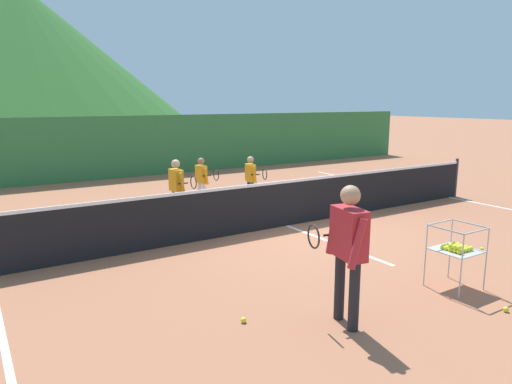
{
  "coord_description": "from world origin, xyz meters",
  "views": [
    {
      "loc": [
        -5.64,
        -7.66,
        2.58
      ],
      "look_at": [
        -0.9,
        -0.2,
        0.85
      ],
      "focal_mm": 32.65,
      "sensor_mm": 36.0,
      "label": 1
    }
  ],
  "objects_px": {
    "student_0": "(177,184)",
    "tennis_ball_3": "(482,249)",
    "instructor": "(348,243)",
    "student_1": "(202,177)",
    "tennis_net": "(287,203)",
    "student_2": "(251,176)",
    "tennis_ball_1": "(244,320)",
    "tennis_ball_4": "(506,309)",
    "ball_cart": "(456,248)"
  },
  "relations": [
    {
      "from": "student_0",
      "to": "student_2",
      "type": "height_order",
      "value": "student_0"
    },
    {
      "from": "student_0",
      "to": "student_1",
      "type": "bearing_deg",
      "value": 43.31
    },
    {
      "from": "student_0",
      "to": "tennis_ball_3",
      "type": "xyz_separation_m",
      "value": [
        3.68,
        -4.78,
        -0.78
      ]
    },
    {
      "from": "tennis_net",
      "to": "student_0",
      "type": "distance_m",
      "value": 2.4
    },
    {
      "from": "tennis_net",
      "to": "student_1",
      "type": "height_order",
      "value": "student_1"
    },
    {
      "from": "student_1",
      "to": "tennis_ball_4",
      "type": "distance_m",
      "value": 7.45
    },
    {
      "from": "instructor",
      "to": "student_1",
      "type": "bearing_deg",
      "value": 78.39
    },
    {
      "from": "student_2",
      "to": "tennis_ball_1",
      "type": "bearing_deg",
      "value": -122.68
    },
    {
      "from": "student_2",
      "to": "tennis_ball_3",
      "type": "bearing_deg",
      "value": -74.4
    },
    {
      "from": "student_0",
      "to": "ball_cart",
      "type": "bearing_deg",
      "value": -71.94
    },
    {
      "from": "instructor",
      "to": "tennis_ball_3",
      "type": "bearing_deg",
      "value": 10.55
    },
    {
      "from": "tennis_net",
      "to": "tennis_ball_3",
      "type": "xyz_separation_m",
      "value": [
        1.89,
        -3.2,
        -0.47
      ]
    },
    {
      "from": "tennis_net",
      "to": "instructor",
      "type": "relative_size",
      "value": 6.92
    },
    {
      "from": "tennis_ball_3",
      "to": "student_0",
      "type": "bearing_deg",
      "value": 127.57
    },
    {
      "from": "tennis_net",
      "to": "instructor",
      "type": "xyz_separation_m",
      "value": [
        -2.03,
        -3.93,
        0.5
      ]
    },
    {
      "from": "student_1",
      "to": "ball_cart",
      "type": "relative_size",
      "value": 1.36
    },
    {
      "from": "instructor",
      "to": "tennis_ball_1",
      "type": "distance_m",
      "value": 1.53
    },
    {
      "from": "student_0",
      "to": "tennis_ball_3",
      "type": "bearing_deg",
      "value": -52.43
    },
    {
      "from": "tennis_ball_3",
      "to": "tennis_ball_4",
      "type": "distance_m",
      "value": 2.54
    },
    {
      "from": "student_2",
      "to": "student_0",
      "type": "bearing_deg",
      "value": -167.01
    },
    {
      "from": "tennis_ball_3",
      "to": "tennis_ball_4",
      "type": "relative_size",
      "value": 1.0
    },
    {
      "from": "tennis_net",
      "to": "tennis_ball_3",
      "type": "distance_m",
      "value": 3.75
    },
    {
      "from": "tennis_net",
      "to": "instructor",
      "type": "height_order",
      "value": "instructor"
    },
    {
      "from": "tennis_ball_3",
      "to": "tennis_ball_1",
      "type": "bearing_deg",
      "value": -179.27
    },
    {
      "from": "tennis_net",
      "to": "ball_cart",
      "type": "xyz_separation_m",
      "value": [
        0.01,
        -3.95,
        0.08
      ]
    },
    {
      "from": "ball_cart",
      "to": "tennis_ball_1",
      "type": "height_order",
      "value": "ball_cart"
    },
    {
      "from": "tennis_ball_1",
      "to": "student_2",
      "type": "bearing_deg",
      "value": 57.32
    },
    {
      "from": "tennis_ball_4",
      "to": "tennis_net",
      "type": "bearing_deg",
      "value": 88.69
    },
    {
      "from": "ball_cart",
      "to": "student_0",
      "type": "bearing_deg",
      "value": 108.06
    },
    {
      "from": "tennis_net",
      "to": "ball_cart",
      "type": "distance_m",
      "value": 3.95
    },
    {
      "from": "instructor",
      "to": "student_1",
      "type": "height_order",
      "value": "instructor"
    },
    {
      "from": "student_1",
      "to": "ball_cart",
      "type": "distance_m",
      "value": 6.6
    },
    {
      "from": "instructor",
      "to": "ball_cart",
      "type": "xyz_separation_m",
      "value": [
        2.04,
        -0.01,
        -0.42
      ]
    },
    {
      "from": "student_0",
      "to": "student_2",
      "type": "bearing_deg",
      "value": 12.99
    },
    {
      "from": "student_0",
      "to": "student_2",
      "type": "relative_size",
      "value": 1.1
    },
    {
      "from": "tennis_ball_1",
      "to": "tennis_net",
      "type": "bearing_deg",
      "value": 47.24
    },
    {
      "from": "student_2",
      "to": "tennis_ball_4",
      "type": "xyz_separation_m",
      "value": [
        -0.52,
        -6.86,
        -0.71
      ]
    },
    {
      "from": "instructor",
      "to": "student_2",
      "type": "relative_size",
      "value": 1.34
    },
    {
      "from": "tennis_net",
      "to": "tennis_ball_1",
      "type": "bearing_deg",
      "value": -132.76
    },
    {
      "from": "tennis_net",
      "to": "ball_cart",
      "type": "height_order",
      "value": "tennis_net"
    },
    {
      "from": "student_2",
      "to": "tennis_ball_1",
      "type": "relative_size",
      "value": 18.21
    },
    {
      "from": "tennis_ball_4",
      "to": "tennis_ball_3",
      "type": "bearing_deg",
      "value": 38.2
    },
    {
      "from": "student_1",
      "to": "tennis_ball_3",
      "type": "height_order",
      "value": "student_1"
    },
    {
      "from": "instructor",
      "to": "tennis_ball_3",
      "type": "height_order",
      "value": "instructor"
    },
    {
      "from": "student_2",
      "to": "tennis_ball_3",
      "type": "distance_m",
      "value": 5.54
    },
    {
      "from": "instructor",
      "to": "tennis_ball_1",
      "type": "relative_size",
      "value": 24.49
    },
    {
      "from": "student_1",
      "to": "student_2",
      "type": "bearing_deg",
      "value": -25.86
    },
    {
      "from": "student_1",
      "to": "tennis_ball_3",
      "type": "xyz_separation_m",
      "value": [
        2.57,
        -5.82,
        -0.7
      ]
    },
    {
      "from": "instructor",
      "to": "ball_cart",
      "type": "distance_m",
      "value": 2.09
    },
    {
      "from": "tennis_net",
      "to": "ball_cart",
      "type": "relative_size",
      "value": 12.81
    }
  ]
}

